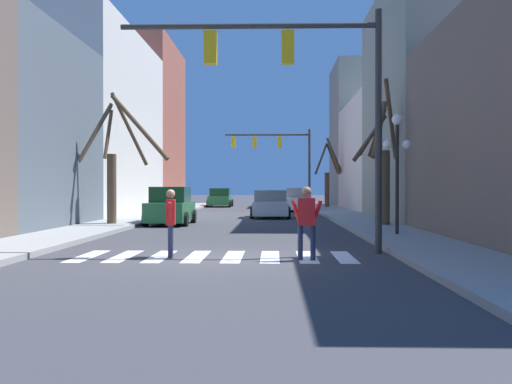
% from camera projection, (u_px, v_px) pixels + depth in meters
% --- Properties ---
extents(ground_plane, '(240.00, 240.00, 0.00)m').
position_uv_depth(ground_plane, '(214.00, 258.00, 14.37)').
color(ground_plane, '#38383D').
extents(sidewalk_right, '(2.49, 90.00, 0.15)m').
position_uv_depth(sidewalk_right, '(449.00, 256.00, 14.20)').
color(sidewalk_right, gray).
rests_on(sidewalk_right, ground_plane).
extents(building_row_left, '(6.00, 47.75, 13.95)m').
position_uv_depth(building_row_left, '(68.00, 108.00, 32.86)').
color(building_row_left, '#66564C').
rests_on(building_row_left, ground_plane).
extents(building_row_right, '(6.00, 49.86, 12.65)m').
position_uv_depth(building_row_right, '(419.00, 130.00, 34.48)').
color(building_row_right, '#66564C').
rests_on(building_row_right, ground_plane).
extents(crosswalk_stripes, '(6.75, 2.60, 0.01)m').
position_uv_depth(crosswalk_stripes, '(215.00, 257.00, 14.63)').
color(crosswalk_stripes, white).
rests_on(crosswalk_stripes, ground_plane).
extents(traffic_signal_near, '(6.70, 0.28, 6.23)m').
position_uv_depth(traffic_signal_near, '(303.00, 77.00, 15.29)').
color(traffic_signal_near, '#2D2D2D').
rests_on(traffic_signal_near, ground_plane).
extents(traffic_signal_far, '(6.39, 0.28, 6.04)m').
position_uv_depth(traffic_signal_far, '(278.00, 150.00, 44.66)').
color(traffic_signal_far, '#2D2D2D').
rests_on(traffic_signal_far, ground_plane).
extents(street_lamp_right_corner, '(0.95, 0.36, 3.98)m').
position_uv_depth(street_lamp_right_corner, '(397.00, 149.00, 19.88)').
color(street_lamp_right_corner, black).
rests_on(street_lamp_right_corner, sidewalk_right).
extents(car_parked_right_near, '(2.07, 4.51, 1.66)m').
position_uv_depth(car_parked_right_near, '(298.00, 200.00, 42.51)').
color(car_parked_right_near, silver).
rests_on(car_parked_right_near, ground_plane).
extents(car_parked_right_far, '(1.96, 4.26, 1.72)m').
position_uv_depth(car_parked_right_far, '(171.00, 207.00, 27.28)').
color(car_parked_right_far, '#236B38').
rests_on(car_parked_right_far, ground_plane).
extents(car_driving_toward_lane, '(2.16, 4.66, 1.54)m').
position_uv_depth(car_driving_toward_lane, '(271.00, 205.00, 33.55)').
color(car_driving_toward_lane, silver).
rests_on(car_driving_toward_lane, ground_plane).
extents(car_driving_away_lane, '(2.07, 4.33, 1.62)m').
position_uv_depth(car_driving_away_lane, '(220.00, 198.00, 52.19)').
color(car_driving_away_lane, '#236B38').
rests_on(car_driving_away_lane, ground_plane).
extents(pedestrian_waiting_at_curb, '(0.74, 0.26, 1.71)m').
position_uv_depth(pedestrian_waiting_at_curb, '(307.00, 217.00, 13.89)').
color(pedestrian_waiting_at_curb, '#282D47').
rests_on(pedestrian_waiting_at_curb, ground_plane).
extents(pedestrian_on_right_sidewalk, '(0.26, 0.71, 1.65)m').
position_uv_depth(pedestrian_on_right_sidewalk, '(171.00, 217.00, 14.57)').
color(pedestrian_on_right_sidewalk, '#282D47').
rests_on(pedestrian_on_right_sidewalk, ground_plane).
extents(street_tree_right_near, '(2.38, 1.51, 5.51)m').
position_uv_depth(street_tree_right_near, '(329.00, 175.00, 47.34)').
color(street_tree_right_near, '#473828').
rests_on(street_tree_right_near, sidewalk_right).
extents(street_tree_left_mid, '(2.25, 2.41, 6.13)m').
position_uv_depth(street_tree_left_mid, '(383.00, 160.00, 25.06)').
color(street_tree_left_mid, brown).
rests_on(street_tree_left_mid, sidewalk_right).
extents(street_tree_right_mid, '(4.13, 1.96, 5.66)m').
position_uv_depth(street_tree_right_mid, '(115.00, 162.00, 25.58)').
color(street_tree_right_mid, brown).
rests_on(street_tree_right_mid, sidewalk_left).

